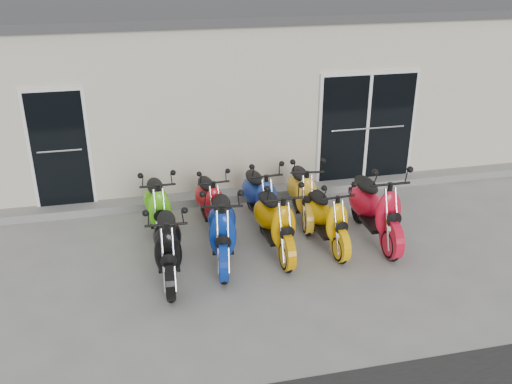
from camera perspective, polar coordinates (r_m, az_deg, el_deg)
ground at (r=9.31m, az=0.82°, el=-5.69°), size 80.00×80.00×0.00m
building at (r=13.53m, az=-4.41°, el=11.11°), size 14.00×6.00×3.20m
roof_cap at (r=13.26m, az=-4.65°, el=18.20°), size 14.20×6.20×0.16m
front_step at (r=11.04m, az=-1.64°, el=-0.26°), size 14.00×0.40×0.15m
door_left at (r=10.65m, az=-19.07°, el=4.31°), size 1.07×0.08×2.22m
door_right at (r=11.50m, az=11.03°, el=6.63°), size 2.02×0.08×2.22m
scooter_front_black at (r=8.36m, az=-8.87°, el=-4.48°), size 0.76×1.85×1.34m
scooter_front_blue at (r=8.70m, az=-3.41°, el=-2.80°), size 0.96×1.97×1.40m
scooter_front_orange_a at (r=8.94m, az=1.91°, el=-2.09°), size 0.74×1.87×1.37m
scooter_front_orange_b at (r=9.21m, az=7.06°, el=-1.78°), size 0.74×1.76×1.27m
scooter_front_red at (r=9.47m, az=11.90°, el=-0.70°), size 0.74×2.01×1.48m
scooter_back_green at (r=9.62m, az=-9.87°, el=-0.64°), size 0.69×1.79×1.31m
scooter_back_red at (r=9.77m, az=-4.65°, el=-0.26°), size 0.68×1.68×1.22m
scooter_back_blue at (r=9.84m, az=0.38°, el=0.29°), size 0.71×1.80×1.31m
scooter_back_yellow at (r=10.03m, az=4.68°, el=0.70°), size 0.89×1.85×1.32m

